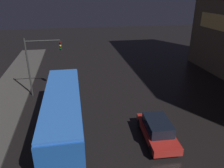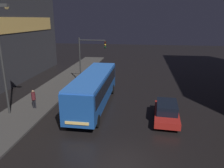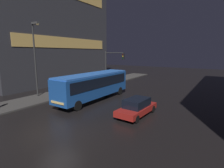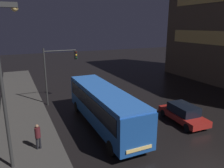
# 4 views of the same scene
# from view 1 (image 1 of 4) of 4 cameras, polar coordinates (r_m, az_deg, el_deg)

# --- Properties ---
(bus_near) EXTENTS (2.58, 10.75, 3.14)m
(bus_near) POSITION_cam_1_polar(r_m,az_deg,el_deg) (15.96, -12.65, -6.51)
(bus_near) COLOR #194793
(bus_near) RESTS_ON ground
(car_taxi) EXTENTS (2.12, 4.63, 1.52)m
(car_taxi) POSITION_cam_1_polar(r_m,az_deg,el_deg) (15.87, 11.74, -11.56)
(car_taxi) COLOR maroon
(car_taxi) RESTS_ON ground
(traffic_light_main) EXTENTS (3.41, 0.35, 5.76)m
(traffic_light_main) POSITION_cam_1_polar(r_m,az_deg,el_deg) (21.96, -18.24, 6.72)
(traffic_light_main) COLOR #2D2D2D
(traffic_light_main) RESTS_ON ground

